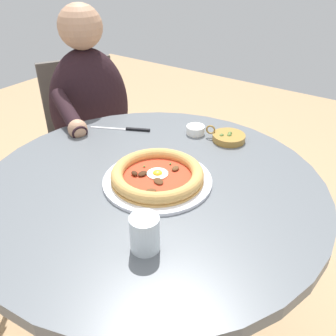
# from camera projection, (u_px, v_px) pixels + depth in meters

# --- Properties ---
(dining_table) EXTENTS (0.99, 0.99, 0.74)m
(dining_table) POSITION_uv_depth(u_px,v_px,m) (153.00, 220.00, 1.12)
(dining_table) COLOR #565B60
(dining_table) RESTS_ON ground
(pizza_on_plate) EXTENTS (0.31, 0.31, 0.04)m
(pizza_on_plate) POSITION_uv_depth(u_px,v_px,m) (157.00, 176.00, 1.03)
(pizza_on_plate) COLOR white
(pizza_on_plate) RESTS_ON dining_table
(water_glass) EXTENTS (0.07, 0.07, 0.09)m
(water_glass) POSITION_uv_depth(u_px,v_px,m) (145.00, 235.00, 0.80)
(water_glass) COLOR silver
(water_glass) RESTS_ON dining_table
(steak_knife) EXTENTS (0.11, 0.21, 0.01)m
(steak_knife) POSITION_uv_depth(u_px,v_px,m) (129.00, 129.00, 1.33)
(steak_knife) COLOR silver
(steak_knife) RESTS_ON dining_table
(ramekin_capers) EXTENTS (0.07, 0.07, 0.03)m
(ramekin_capers) POSITION_uv_depth(u_px,v_px,m) (196.00, 130.00, 1.29)
(ramekin_capers) COLOR white
(ramekin_capers) RESTS_ON dining_table
(olive_pan) EXTENTS (0.11, 0.14, 0.05)m
(olive_pan) POSITION_uv_depth(u_px,v_px,m) (228.00, 137.00, 1.25)
(olive_pan) COLOR olive
(olive_pan) RESTS_ON dining_table
(diner_person) EXTENTS (0.52, 0.46, 1.13)m
(diner_person) POSITION_uv_depth(u_px,v_px,m) (95.00, 149.00, 1.71)
(diner_person) COLOR #282833
(diner_person) RESTS_ON ground
(cafe_chair_diner) EXTENTS (0.53, 0.53, 0.86)m
(cafe_chair_diner) POSITION_uv_depth(u_px,v_px,m) (87.00, 132.00, 1.80)
(cafe_chair_diner) COLOR #504A45
(cafe_chair_diner) RESTS_ON ground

